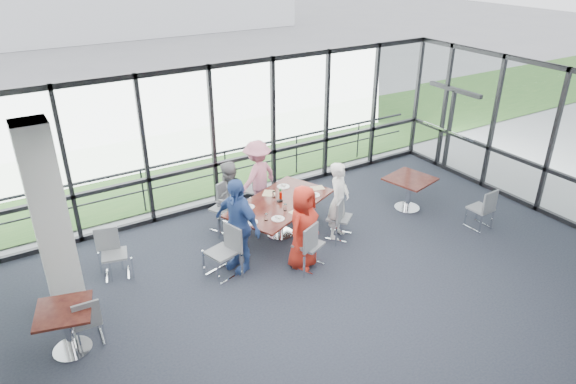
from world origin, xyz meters
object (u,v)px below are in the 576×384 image
structural_column (51,221)px  chair_spare_la (86,320)px  diner_far_right (258,177)px  chair_main_end (222,252)px  diner_end (237,225)px  chair_spare_r (481,209)px  main_table (280,207)px  chair_main_fl (225,208)px  chair_main_nr (339,217)px  chair_main_fr (255,190)px  diner_near_left (303,227)px  chair_spare_lb (114,255)px  diner_far_left (228,198)px  diner_near_right (339,201)px  side_table_right (410,183)px  side_table_left (65,317)px  chair_main_nl (308,244)px

structural_column → chair_spare_la: 1.61m
diner_far_right → chair_main_end: diner_far_right is taller
diner_end → chair_spare_r: diner_end is taller
main_table → chair_main_fl: (-0.87, 0.79, -0.16)m
chair_main_end → chair_main_fl: bearing=136.8°
diner_end → chair_spare_la: bearing=-96.5°
chair_main_nr → chair_main_fr: chair_main_nr is taller
diner_near_left → chair_spare_lb: 3.40m
diner_far_left → chair_main_fr: 1.22m
chair_main_end → chair_spare_lb: bearing=-137.4°
main_table → chair_main_nr: chair_main_nr is taller
diner_end → chair_main_fr: (1.39, 1.92, -0.46)m
structural_column → diner_near_right: size_ratio=1.97×
side_table_right → side_table_left: bearing=-174.5°
side_table_right → chair_spare_lb: bearing=172.4°
side_table_left → diner_far_left: size_ratio=0.60×
main_table → chair_main_end: chair_main_end is taller
diner_near_left → chair_main_nl: (0.05, -0.10, -0.33)m
chair_main_nr → chair_main_nl: bearing=169.6°
chair_main_nl → chair_main_fr: bearing=60.0°
side_table_right → chair_main_nl: (-3.18, -0.73, -0.17)m
structural_column → chair_main_fl: 3.58m
chair_spare_la → chair_spare_lb: 1.70m
diner_far_right → structural_column: bearing=-3.3°
side_table_left → diner_near_right: size_ratio=0.57×
side_table_right → diner_near_left: 3.30m
side_table_left → chair_main_nr: 5.32m
structural_column → diner_far_right: 4.52m
chair_main_nr → chair_main_fl: bearing=104.1°
diner_near_left → chair_spare_la: bearing=152.6°
side_table_right → chair_spare_lb: 6.33m
chair_main_fl → side_table_right: bearing=135.0°
main_table → diner_far_left: 1.06m
chair_main_end → chair_spare_la: size_ratio=1.18×
main_table → chair_main_nl: chair_main_nl is taller
diner_far_left → chair_spare_la: diner_far_left is taller
chair_main_fl → chair_main_nr: bearing=114.6°
chair_spare_lb → diner_far_right: bearing=-151.9°
main_table → diner_far_right: diner_far_right is taller
side_table_right → chair_main_end: bearing=-178.1°
side_table_left → chair_main_end: size_ratio=0.96×
diner_near_left → chair_main_nl: size_ratio=1.70×
chair_main_nl → chair_spare_la: chair_main_nl is taller
diner_end → side_table_right: bearing=73.1°
diner_end → chair_spare_r: 5.15m
diner_far_right → chair_spare_r: diner_far_right is taller
main_table → structural_column: bearing=157.7°
structural_column → chair_main_fl: bearing=15.3°
side_table_right → diner_far_left: (-3.85, 1.18, 0.13)m
side_table_left → chair_main_fl: 4.01m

